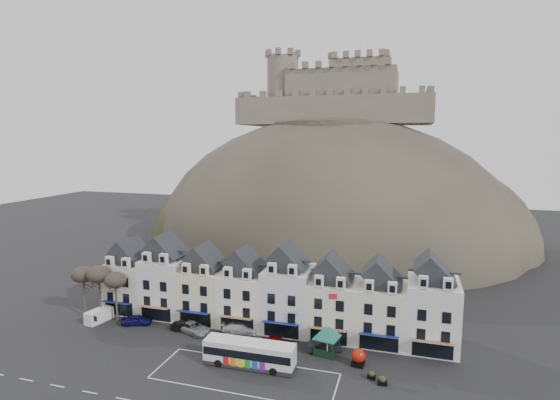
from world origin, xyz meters
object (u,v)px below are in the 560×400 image
Objects in this scene: car_black at (186,326)px; car_white at (240,328)px; car_maroon at (277,342)px; bus at (249,353)px; white_van at (99,315)px; car_charcoal at (324,346)px; car_navy at (137,320)px; flagpole at (328,319)px; bus_shelter at (327,332)px; red_buoy at (358,357)px; car_silver at (193,328)px.

car_white reaches higher than car_black.
car_black is 14.32m from car_maroon.
bus is 2.59× the size of white_van.
car_navy is at bearing 68.63° from car_charcoal.
bus is at bearing -0.80° from white_van.
flagpole reaches higher than car_black.
white_van is at bearing 179.64° from flagpole.
bus_shelter is 13.80m from car_white.
car_navy is at bearing 88.29° from car_white.
bus is at bearing -162.46° from red_buoy.
car_navy is (-34.00, 2.50, -0.36)m from red_buoy.
bus reaches higher than car_black.
white_van is at bearing 177.36° from red_buoy.
car_navy is at bearing 82.38° from car_maroon.
car_navy is at bearing 89.14° from car_black.
bus_shelter is at bearing -96.37° from car_maroon.
red_buoy is 0.42× the size of car_white.
bus_shelter is 1.49× the size of car_maroon.
car_black is 20.80m from car_charcoal.
flagpole is 1.65× the size of car_white.
car_black is (8.42, 0.13, -0.03)m from car_navy.
flagpole is (0.18, -0.18, 1.85)m from bus_shelter.
white_van is 1.08× the size of car_maroon.
red_buoy is 34.10m from car_navy.
car_silver is at bearing 13.88° from white_van.
flagpole is at bearing -34.41° from bus_shelter.
flagpole is 21.86m from car_black.
bus is 1.34× the size of flagpole.
flagpole reaches higher than car_silver.
bus_shelter is 2.44m from car_charcoal.
white_van is 1.00× the size of car_black.
red_buoy is 24.52m from car_silver.
bus reaches higher than white_van.
white_van is at bearing 88.07° from car_white.
red_buoy is (4.34, -1.82, -1.97)m from bus_shelter.
bus_shelter reaches higher than white_van.
white_van is at bearing -168.65° from bus_shelter.
car_white is at bearing -179.36° from bus_shelter.
flagpole reaches higher than car_navy.
car_navy is 8.42m from car_black.
white_van is (-40.36, 1.86, -0.17)m from red_buoy.
car_black is 1.21m from car_silver.
car_navy is 22.72m from car_maroon.
bus_shelter is at bearing 134.18° from flagpole.
car_navy is (6.36, 0.64, -0.19)m from white_van.
car_silver is at bearing 174.11° from red_buoy.
white_van reaches higher than car_navy.
bus_shelter reaches higher than car_charcoal.
bus_shelter reaches higher than car_maroon.
bus_shelter is at bearing 11.47° from white_van.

